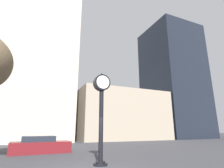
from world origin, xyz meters
name	(u,v)px	position (x,y,z in m)	size (l,w,h in m)	color
building_tall_tower	(35,49)	(-3.76, 24.00, 16.07)	(13.85, 12.00, 32.14)	#BCB29E
building_storefront_row	(119,116)	(13.14, 24.00, 4.57)	(17.19, 12.00, 9.13)	gray
building_glass_modern	(173,81)	(28.25, 24.00, 13.66)	(11.97, 12.00, 27.33)	black
street_clock	(101,105)	(0.94, 1.13, 3.23)	(0.96, 0.75, 5.13)	black
car_maroon	(40,146)	(-1.85, 7.86, 0.58)	(4.69, 2.12, 1.35)	maroon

